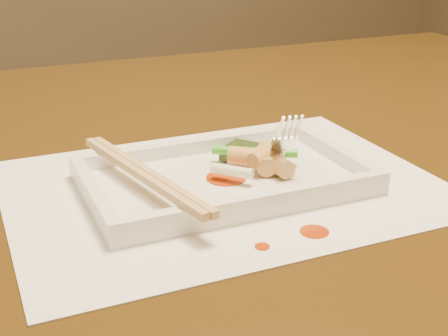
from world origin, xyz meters
name	(u,v)px	position (x,y,z in m)	size (l,w,h in m)	color
table	(219,215)	(0.00, 0.00, 0.65)	(1.40, 0.90, 0.75)	black
placemat	(224,186)	(-0.05, -0.13, 0.75)	(0.40, 0.30, 0.00)	white
sauce_splatter_a	(314,232)	(-0.02, -0.25, 0.75)	(0.02, 0.02, 0.00)	#AB3105
sauce_splatter_b	(262,247)	(-0.07, -0.25, 0.75)	(0.01, 0.01, 0.00)	#AB3105
plate_base	(224,182)	(-0.05, -0.13, 0.76)	(0.26, 0.16, 0.01)	white
plate_rim_far	(196,146)	(-0.05, -0.06, 0.77)	(0.26, 0.01, 0.01)	white
plate_rim_near	(259,202)	(-0.05, -0.21, 0.77)	(0.26, 0.01, 0.01)	white
plate_rim_left	(93,193)	(-0.18, -0.13, 0.77)	(0.01, 0.14, 0.01)	white
plate_rim_right	(336,152)	(0.07, -0.13, 0.77)	(0.01, 0.14, 0.01)	white
veg_piece	(240,151)	(-0.02, -0.09, 0.77)	(0.04, 0.03, 0.01)	black
scallion_white	(232,171)	(-0.05, -0.15, 0.77)	(0.01, 0.01, 0.04)	#EAEACC
scallion_green	(255,152)	(-0.01, -0.11, 0.77)	(0.01, 0.01, 0.09)	green
chopstick_a	(139,174)	(-0.13, -0.13, 0.78)	(0.01, 0.21, 0.01)	tan
chopstick_b	(148,173)	(-0.13, -0.13, 0.78)	(0.01, 0.21, 0.01)	tan
fork	(283,89)	(0.02, -0.12, 0.83)	(0.09, 0.10, 0.14)	silver
sauce_blob_0	(226,178)	(-0.05, -0.14, 0.76)	(0.04, 0.04, 0.00)	#AB3105
rice_cake_0	(254,158)	(-0.01, -0.12, 0.77)	(0.02, 0.02, 0.05)	tan
rice_cake_1	(274,162)	(0.00, -0.14, 0.77)	(0.02, 0.02, 0.05)	tan
rice_cake_2	(266,156)	(-0.01, -0.14, 0.78)	(0.02, 0.02, 0.04)	tan
rice_cake_3	(267,160)	(-0.01, -0.13, 0.77)	(0.02, 0.02, 0.04)	tan
rice_cake_4	(272,157)	(0.00, -0.13, 0.77)	(0.02, 0.02, 0.05)	tan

